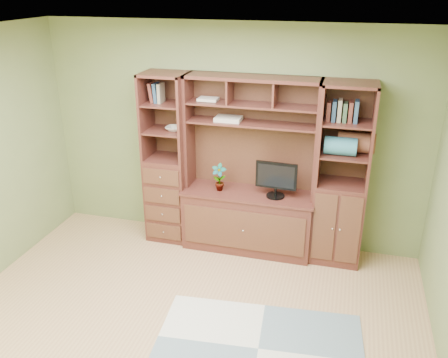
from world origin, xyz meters
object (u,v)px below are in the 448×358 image
(center_hutch, at_px, (249,169))
(left_tower, at_px, (168,159))
(right_tower, at_px, (342,176))
(monitor, at_px, (276,173))

(center_hutch, height_order, left_tower, same)
(right_tower, bearing_deg, center_hutch, -177.77)
(center_hutch, xyz_separation_m, monitor, (0.32, -0.03, -0.01))
(left_tower, relative_size, monitor, 3.60)
(monitor, bearing_deg, center_hutch, 177.11)
(left_tower, relative_size, right_tower, 1.00)
(monitor, bearing_deg, left_tower, -179.90)
(center_hutch, bearing_deg, monitor, -6.24)
(center_hutch, xyz_separation_m, left_tower, (-1.00, 0.04, 0.00))
(monitor, bearing_deg, right_tower, 9.43)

